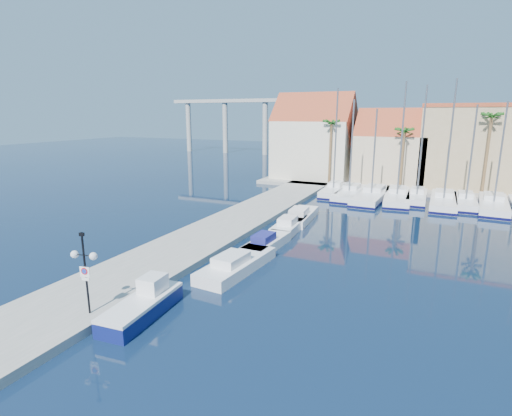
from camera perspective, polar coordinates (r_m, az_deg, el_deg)
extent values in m
plane|color=black|center=(21.05, -4.07, -17.15)|extent=(260.00, 260.00, 0.00)
cube|color=gray|center=(35.90, -6.22, -3.62)|extent=(6.00, 77.00, 0.50)
cube|color=gray|center=(64.65, 25.61, 2.75)|extent=(54.00, 16.00, 0.50)
cylinder|color=black|center=(22.40, -23.14, -8.61)|extent=(0.11, 0.11, 4.41)
cylinder|color=black|center=(22.24, -23.94, -6.12)|extent=(0.55, 0.15, 0.06)
cylinder|color=black|center=(21.90, -22.81, -6.30)|extent=(0.55, 0.15, 0.06)
sphere|color=white|center=(22.40, -24.50, -6.03)|extent=(0.40, 0.40, 0.40)
sphere|color=white|center=(21.74, -22.22, -6.39)|extent=(0.40, 0.40, 0.40)
cube|color=black|center=(21.75, -23.65, -3.46)|extent=(0.26, 0.17, 0.18)
cube|color=white|center=(22.32, -23.27, -8.40)|extent=(0.55, 0.13, 0.55)
cylinder|color=red|center=(22.28, -23.33, -8.29)|extent=(0.37, 0.08, 0.38)
cylinder|color=#1933A5|center=(22.27, -23.35, -8.30)|extent=(0.26, 0.06, 0.26)
cube|color=white|center=(22.45, -23.18, -9.32)|extent=(0.44, 0.11, 0.15)
cube|color=navy|center=(22.95, -15.95, -13.78)|extent=(2.27, 5.57, 0.82)
cube|color=white|center=(22.73, -16.03, -12.66)|extent=(2.27, 5.57, 0.18)
cube|color=white|center=(23.32, -14.53, -10.53)|extent=(1.30, 1.54, 1.00)
cube|color=white|center=(28.04, -2.74, -8.16)|extent=(2.89, 7.47, 0.80)
cube|color=white|center=(27.22, -3.58, -7.27)|extent=(1.83, 2.68, 0.60)
cube|color=white|center=(32.40, 1.55, -5.14)|extent=(2.09, 5.87, 0.80)
cube|color=navy|center=(31.69, 1.10, -4.24)|extent=(1.38, 2.08, 0.60)
cube|color=white|center=(37.57, 4.80, -2.57)|extent=(2.25, 6.20, 0.80)
cube|color=white|center=(36.82, 4.54, -1.77)|extent=(1.47, 2.20, 0.60)
cube|color=white|center=(41.14, 6.39, -1.20)|extent=(2.75, 7.15, 0.80)
cube|color=white|center=(40.32, 6.16, -0.47)|extent=(1.74, 2.56, 0.60)
cube|color=white|center=(55.00, 11.09, 2.43)|extent=(2.61, 9.02, 1.00)
cube|color=#0B0B39|center=(55.06, 11.08, 2.11)|extent=(2.67, 9.08, 0.28)
cube|color=white|center=(55.72, 11.33, 3.40)|extent=(1.71, 2.73, 0.60)
cylinder|color=slate|center=(53.71, 11.32, 9.61)|extent=(0.20, 0.20, 12.82)
cube|color=white|center=(53.45, 13.28, 2.01)|extent=(2.80, 9.92, 1.00)
cube|color=#0B0B39|center=(53.51, 13.26, 1.68)|extent=(2.86, 9.99, 0.28)
cube|color=white|center=(54.25, 13.57, 3.02)|extent=(1.87, 3.00, 0.60)
cylinder|color=slate|center=(52.14, 13.52, 8.60)|extent=(0.20, 0.20, 11.38)
cube|color=white|center=(52.77, 16.28, 1.69)|extent=(3.67, 12.07, 1.00)
cube|color=#0B0B39|center=(52.84, 16.25, 1.35)|extent=(3.73, 12.14, 0.28)
cube|color=white|center=(53.78, 16.59, 2.75)|extent=(2.34, 3.68, 0.60)
cylinder|color=slate|center=(51.40, 16.55, 7.72)|extent=(0.20, 0.20, 10.25)
cube|color=white|center=(52.90, 19.49, 1.48)|extent=(3.76, 11.22, 1.00)
cube|color=#0B0B39|center=(52.96, 19.46, 1.15)|extent=(3.83, 11.29, 0.28)
cube|color=white|center=(53.84, 19.58, 2.54)|extent=(2.27, 3.46, 0.60)
cylinder|color=slate|center=(51.45, 20.10, 9.20)|extent=(0.20, 0.20, 13.34)
cube|color=white|center=(53.56, 21.98, 1.42)|extent=(2.34, 8.46, 1.00)
cube|color=#0B0B39|center=(53.62, 21.95, 1.08)|extent=(2.40, 8.52, 0.28)
cube|color=white|center=(54.25, 22.09, 2.41)|extent=(1.58, 2.55, 0.60)
cylinder|color=slate|center=(52.27, 22.63, 8.83)|extent=(0.20, 0.20, 12.95)
cube|color=white|center=(52.52, 25.21, 0.89)|extent=(2.83, 10.84, 1.00)
cube|color=#0B0B39|center=(52.59, 25.17, 0.55)|extent=(2.89, 10.90, 0.28)
cube|color=white|center=(53.44, 25.30, 1.95)|extent=(1.98, 3.25, 0.60)
cylinder|color=slate|center=(51.07, 26.01, 8.72)|extent=(0.20, 0.20, 13.47)
cube|color=white|center=(53.01, 27.72, 0.73)|extent=(2.36, 8.61, 1.00)
cube|color=#0B0B39|center=(53.07, 27.68, 0.39)|extent=(2.42, 8.67, 0.28)
cube|color=white|center=(53.71, 27.76, 1.74)|extent=(1.60, 2.60, 0.60)
cylinder|color=slate|center=(51.78, 28.44, 6.94)|extent=(0.20, 0.20, 10.65)
cube|color=white|center=(53.09, 30.78, 0.39)|extent=(3.56, 11.26, 1.00)
cube|color=#0B0B39|center=(53.15, 30.74, 0.06)|extent=(3.62, 11.32, 0.28)
cube|color=white|center=(54.03, 30.84, 1.45)|extent=(2.22, 3.45, 0.60)
cylinder|color=slate|center=(51.72, 31.58, 6.73)|extent=(0.20, 0.20, 10.95)
cube|color=#ECE2C6|center=(65.83, 8.27, 8.26)|extent=(12.00, 9.00, 9.00)
cube|color=maroon|center=(65.60, 8.40, 12.18)|extent=(12.30, 9.00, 9.00)
cube|color=#C6AE8B|center=(63.53, 18.71, 6.62)|extent=(10.00, 8.00, 7.00)
cube|color=maroon|center=(63.26, 18.95, 9.76)|extent=(10.30, 8.00, 8.00)
cube|color=tan|center=(64.09, 28.82, 7.53)|extent=(14.00, 10.00, 11.00)
cube|color=maroon|center=(63.93, 29.41, 12.65)|extent=(14.20, 10.20, 0.50)
cylinder|color=brown|center=(59.96, 10.55, 7.69)|extent=(0.36, 0.36, 9.00)
sphere|color=#1B5217|center=(59.71, 10.73, 11.85)|extent=(2.60, 2.60, 2.60)
cylinder|color=brown|center=(58.33, 20.12, 6.46)|extent=(0.36, 0.36, 8.00)
sphere|color=#1B5217|center=(58.05, 20.43, 10.23)|extent=(2.60, 2.60, 2.60)
cylinder|color=brown|center=(58.25, 30.08, 6.47)|extent=(0.36, 0.36, 10.00)
sphere|color=#1B5217|center=(58.02, 30.64, 11.21)|extent=(2.60, 2.60, 2.60)
cube|color=#9E9E99|center=(108.53, -0.67, 15.10)|extent=(48.00, 2.20, 0.90)
cylinder|color=#9E9E99|center=(118.57, -9.58, 11.39)|extent=(1.40, 1.40, 14.00)
cylinder|color=#9E9E99|center=(112.23, -4.42, 11.43)|extent=(1.40, 1.40, 14.00)
cylinder|color=#9E9E99|center=(106.87, 1.31, 11.37)|extent=(1.40, 1.40, 14.00)
cylinder|color=#9E9E99|center=(102.64, 7.58, 11.18)|extent=(1.40, 1.40, 14.00)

